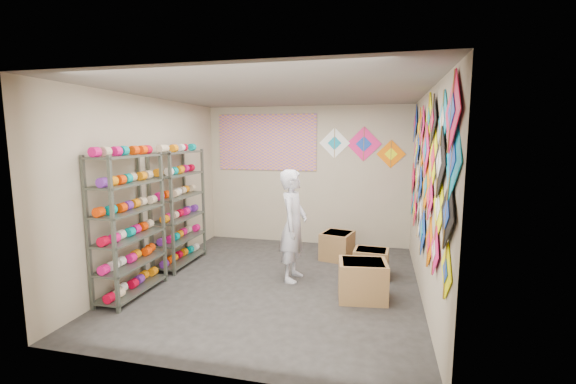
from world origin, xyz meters
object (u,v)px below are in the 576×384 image
(carton_b, at_px, (371,263))
(shelf_rack_front, at_px, (129,226))
(shelf_rack_back, at_px, (179,208))
(shopkeeper, at_px, (293,225))
(carton_c, at_px, (337,246))
(carton_a, at_px, (362,280))

(carton_b, bearing_deg, shelf_rack_front, -150.96)
(shelf_rack_back, xyz_separation_m, shopkeeper, (1.98, -0.24, -0.13))
(shelf_rack_front, bearing_deg, carton_b, 25.29)
(carton_b, bearing_deg, carton_c, 133.38)
(carton_b, bearing_deg, shelf_rack_back, -173.18)
(shelf_rack_back, relative_size, carton_b, 3.76)
(shelf_rack_back, distance_m, carton_c, 2.76)
(carton_a, relative_size, carton_c, 1.14)
(carton_a, relative_size, carton_b, 1.21)
(carton_a, height_order, carton_c, carton_a)
(shelf_rack_front, xyz_separation_m, shopkeeper, (1.98, 1.06, -0.13))
(shelf_rack_back, bearing_deg, carton_c, 19.36)
(carton_a, bearing_deg, shelf_rack_back, 159.11)
(shelf_rack_back, bearing_deg, shopkeeper, -7.01)
(carton_a, distance_m, carton_b, 0.90)
(shelf_rack_front, distance_m, carton_a, 3.15)
(shopkeeper, bearing_deg, carton_b, -66.51)
(carton_a, bearing_deg, carton_c, 100.13)
(shelf_rack_front, distance_m, carton_c, 3.40)
(shopkeeper, distance_m, carton_c, 1.38)
(shopkeeper, bearing_deg, carton_a, -111.63)
(shopkeeper, height_order, carton_a, shopkeeper)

